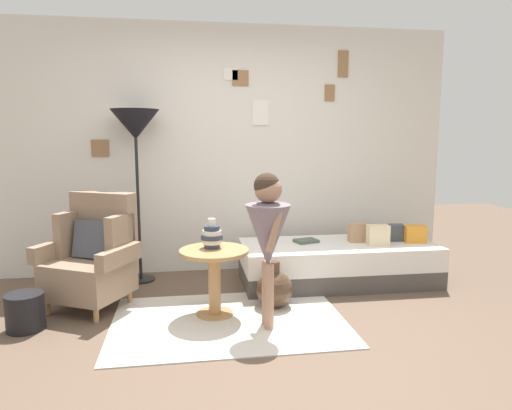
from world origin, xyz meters
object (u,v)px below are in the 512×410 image
Objects in this scene: book_on_daybed at (306,241)px; person_child at (268,229)px; armchair at (93,256)px; demijohn_near at (274,289)px; magazine_basket at (25,312)px; daybed at (338,263)px; side_table at (214,269)px; floor_lamp at (135,130)px; vase_striped at (212,236)px.

person_child is at bearing -118.82° from book_on_daybed.
armchair is 4.41× the size of book_on_daybed.
magazine_basket is (-1.95, -0.16, -0.02)m from demijohn_near.
daybed reaches higher than magazine_basket.
person_child is at bearing -7.59° from magazine_basket.
side_table is 1.67m from floor_lamp.
person_child reaches higher than book_on_daybed.
side_table is 2.54× the size of book_on_daybed.
daybed is at bearing -10.76° from floor_lamp.
magazine_basket is at bearing -175.33° from vase_striped.
demijohn_near is (0.53, 0.05, -0.49)m from vase_striped.
armchair is 2.42× the size of demijohn_near.
magazine_basket is at bearing -175.23° from demijohn_near.
book_on_daybed is 0.83m from demijohn_near.
magazine_basket is (-0.75, -1.10, -1.37)m from floor_lamp.
floor_lamp is at bearing 123.08° from side_table.
floor_lamp is (0.33, 0.67, 1.07)m from armchair.
book_on_daybed is at bearing 35.68° from vase_striped.
person_child is 5.40× the size of book_on_daybed.
vase_striped is at bearing -17.81° from armchair.
magazine_basket is (-1.42, -0.12, -0.51)m from vase_striped.
book_on_daybed is at bearing 18.84° from magazine_basket.
armchair reaches higher than book_on_daybed.
vase_striped reaches higher than book_on_daybed.
floor_lamp is 6.10× the size of magazine_basket.
floor_lamp reaches higher than daybed.
armchair is 0.68m from magazine_basket.
demijohn_near reaches higher than magazine_basket.
side_table is 0.47× the size of person_child.
daybed is 4.76× the size of demijohn_near.
side_table is 1.99× the size of magazine_basket.
magazine_basket is (-2.40, -0.82, -0.28)m from book_on_daybed.
book_on_daybed is at bearing 38.13° from side_table.
vase_striped is at bearing -55.92° from floor_lamp.
person_child is 0.74m from demijohn_near.
armchair reaches higher than daybed.
daybed is 0.38m from book_on_daybed.
floor_lamp is 7.76× the size of book_on_daybed.
daybed is at bearing 25.58° from vase_striped.
magazine_basket is at bearing -177.60° from side_table.
armchair is 1.06m from vase_striped.
armchair is 0.57× the size of floor_lamp.
daybed is 1.45m from side_table.
book_on_daybed is (0.97, 0.76, 0.02)m from side_table.
floor_lamp is at bearing 63.92° from armchair.
magazine_basket is at bearing -161.16° from book_on_daybed.
floor_lamp is at bearing 141.85° from demijohn_near.
armchair is 4.00× the size of vase_striped.
magazine_basket is at bearing -124.42° from floor_lamp.
person_child is at bearing -51.68° from floor_lamp.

